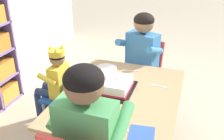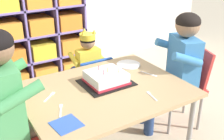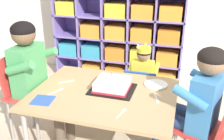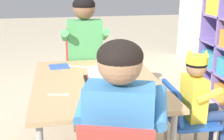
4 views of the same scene
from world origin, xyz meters
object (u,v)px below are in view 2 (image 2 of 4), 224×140
fork_beside_plate_stack (150,74)px  adult_helper_seated (16,97)px  fork_scattered_mid_table (61,110)px  fork_near_cake_tray (50,96)px  classroom_chair_blue (92,80)px  guest_at_table_side (177,61)px  birthday_cake_on_tray (106,78)px  fork_by_napkin (151,96)px  activity_table (105,94)px  classroom_chair_guest_side (187,81)px  paper_plate_stack (128,65)px  child_with_crown (86,61)px

fork_beside_plate_stack → adult_helper_seated: bearing=73.2°
fork_scattered_mid_table → fork_near_cake_tray: 0.19m
classroom_chair_blue → fork_scattered_mid_table: (-0.56, -0.66, 0.22)m
guest_at_table_side → birthday_cake_on_tray: (-0.64, 0.04, -0.01)m
classroom_chair_blue → fork_scattered_mid_table: classroom_chair_blue is taller
classroom_chair_blue → fork_by_napkin: bearing=91.7°
activity_table → fork_by_napkin: (0.21, -0.25, 0.04)m
classroom_chair_blue → adult_helper_seated: adult_helper_seated is taller
activity_table → classroom_chair_guest_side: size_ratio=1.60×
paper_plate_stack → fork_scattered_mid_table: size_ratio=1.39×
fork_scattered_mid_table → child_with_crown: bearing=168.1°
classroom_chair_blue → fork_by_napkin: size_ratio=4.31×
classroom_chair_guest_side → fork_by_napkin: bearing=-49.9°
child_with_crown → guest_at_table_side: size_ratio=0.80×
adult_helper_seated → fork_scattered_mid_table: adult_helper_seated is taller
birthday_cake_on_tray → fork_by_napkin: 0.35m
child_with_crown → paper_plate_stack: bearing=113.3°
activity_table → guest_at_table_side: size_ratio=1.11×
fork_by_napkin → fork_beside_plate_stack: same height
classroom_chair_guest_side → guest_at_table_side: bearing=-90.0°
child_with_crown → classroom_chair_guest_side: bearing=132.7°
child_with_crown → adult_helper_seated: 1.06m
guest_at_table_side → classroom_chair_guest_side: bearing=90.0°
activity_table → birthday_cake_on_tray: birthday_cake_on_tray is taller
fork_by_napkin → child_with_crown: bearing=-168.5°
paper_plate_stack → fork_beside_plate_stack: 0.23m
child_with_crown → birthday_cake_on_tray: (-0.15, -0.60, 0.11)m
classroom_chair_guest_side → guest_at_table_side: 0.23m
child_with_crown → adult_helper_seated: (-0.79, -0.68, 0.19)m
guest_at_table_side → fork_by_napkin: (-0.49, -0.27, -0.05)m
guest_at_table_side → fork_beside_plate_stack: (-0.29, -0.01, -0.05)m
fork_scattered_mid_table → classroom_chair_guest_side: bearing=118.5°
fork_near_cake_tray → classroom_chair_guest_side: bearing=133.7°
adult_helper_seated → fork_by_napkin: size_ratio=8.25×
child_with_crown → guest_at_table_side: 0.82m
paper_plate_stack → classroom_chair_blue: bearing=118.7°
activity_table → classroom_chair_guest_side: classroom_chair_guest_side is taller
guest_at_table_side → fork_scattered_mid_table: (-1.06, -0.12, -0.05)m
activity_table → fork_by_napkin: size_ratio=8.42×
child_with_crown → fork_beside_plate_stack: 0.69m
adult_helper_seated → paper_plate_stack: adult_helper_seated is taller
child_with_crown → fork_near_cake_tray: child_with_crown is taller
classroom_chair_blue → fork_by_napkin: 0.85m
classroom_chair_blue → adult_helper_seated: 1.03m
classroom_chair_blue → guest_at_table_side: guest_at_table_side is taller
fork_by_napkin → fork_near_cake_tray: same height
birthday_cake_on_tray → adult_helper_seated: bearing=-172.8°
birthday_cake_on_tray → paper_plate_stack: bearing=29.1°
activity_table → classroom_chair_blue: (0.20, 0.56, -0.18)m
birthday_cake_on_tray → fork_scattered_mid_table: size_ratio=2.49×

